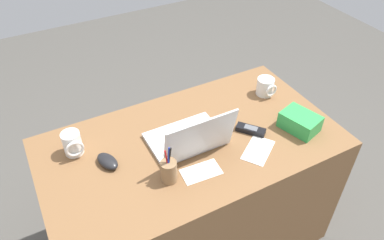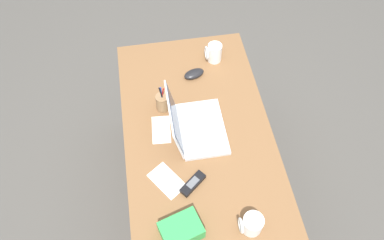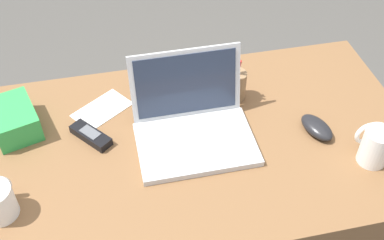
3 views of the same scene
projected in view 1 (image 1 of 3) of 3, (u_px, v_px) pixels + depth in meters
name	position (u px, v px, depth m)	size (l,w,h in m)	color
ground_plane	(192.00, 235.00, 2.09)	(6.00, 6.00, 0.00)	#4C4944
desk	(192.00, 194.00, 1.85)	(1.31, 0.72, 0.73)	brown
laptop	(190.00, 138.00, 1.57)	(0.32, 0.27, 0.22)	silver
computer_mouse	(108.00, 161.00, 1.50)	(0.06, 0.11, 0.04)	black
coffee_mug_white	(73.00, 144.00, 1.53)	(0.08, 0.09, 0.11)	white
coffee_mug_tall	(266.00, 87.00, 1.86)	(0.09, 0.10, 0.09)	white
cordless_phone	(251.00, 130.00, 1.66)	(0.12, 0.13, 0.03)	black
pen_holder	(169.00, 171.00, 1.42)	(0.06, 0.06, 0.18)	olive
snack_bag	(300.00, 122.00, 1.66)	(0.12, 0.16, 0.08)	green
paper_note_near_laptop	(201.00, 172.00, 1.48)	(0.16, 0.09, 0.00)	white
paper_note_left	(258.00, 150.00, 1.57)	(0.17, 0.10, 0.00)	white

